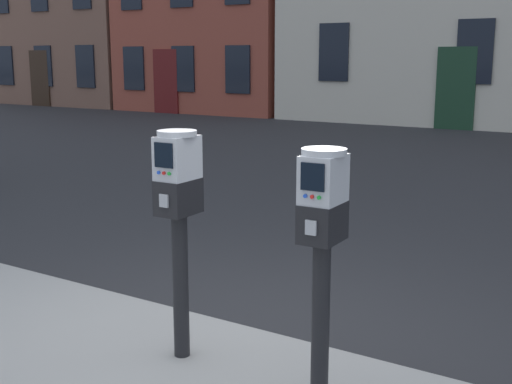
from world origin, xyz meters
TOP-DOWN VIEW (x-y plane):
  - ground_plane at (0.00, 0.00)m, footprint 160.00×160.00m
  - parking_meter_near_kerb at (-0.05, -0.35)m, footprint 0.22×0.25m
  - parking_meter_twin_adjacent at (0.83, -0.35)m, footprint 0.22×0.25m

SIDE VIEW (x-z plane):
  - ground_plane at x=0.00m, z-range 0.00..0.00m
  - parking_meter_twin_adjacent at x=0.83m, z-range 0.38..1.64m
  - parking_meter_near_kerb at x=-0.05m, z-range 0.39..1.68m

